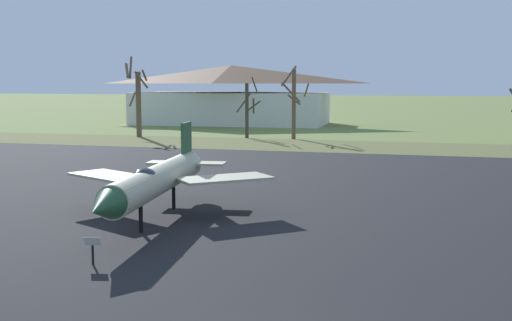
{
  "coord_description": "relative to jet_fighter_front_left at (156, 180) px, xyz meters",
  "views": [
    {
      "loc": [
        3.13,
        -12.67,
        6.06
      ],
      "look_at": [
        -5.76,
        19.16,
        2.04
      ],
      "focal_mm": 44.97,
      "sensor_mm": 36.0,
      "label": 1
    }
  ],
  "objects": [
    {
      "name": "bare_tree_center",
      "position": [
        -3.08,
        42.31,
        2.3
      ],
      "size": [
        3.31,
        3.01,
        7.92
      ],
      "color": "brown",
      "rests_on": "ground"
    },
    {
      "name": "asphalt_apron",
      "position": [
        8.44,
        3.12,
        -1.85
      ],
      "size": [
        88.56,
        52.49,
        0.05
      ],
      "primitive_type": "cube",
      "color": "black",
      "rests_on": "ground"
    },
    {
      "name": "jet_fighter_front_left",
      "position": [
        0.0,
        0.0,
        0.0
      ],
      "size": [
        9.92,
        13.57,
        4.05
      ],
      "color": "#B7B293",
      "rests_on": "ground"
    },
    {
      "name": "visitor_building",
      "position": [
        -17.41,
        64.88,
        2.37
      ],
      "size": [
        29.43,
        14.69,
        8.62
      ],
      "color": "silver",
      "rests_on": "ground"
    },
    {
      "name": "bare_tree_left_of_center",
      "position": [
        -8.2,
        42.17,
        1.38
      ],
      "size": [
        2.78,
        2.52,
        6.7
      ],
      "color": "#42382D",
      "rests_on": "ground"
    },
    {
      "name": "bare_tree_far_left",
      "position": [
        -20.39,
        40.01,
        2.51
      ],
      "size": [
        3.01,
        2.71,
        8.99
      ],
      "color": "brown",
      "rests_on": "ground"
    },
    {
      "name": "grass_verge_strip",
      "position": [
        8.44,
        35.36,
        -1.84
      ],
      "size": [
        148.56,
        12.0,
        0.06
      ],
      "primitive_type": "cube",
      "color": "brown",
      "rests_on": "ground"
    },
    {
      "name": "info_placard_front_left",
      "position": [
        0.78,
        -6.81,
        -1.24
      ],
      "size": [
        0.58,
        0.33,
        1.02
      ],
      "color": "black",
      "rests_on": "ground"
    }
  ]
}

